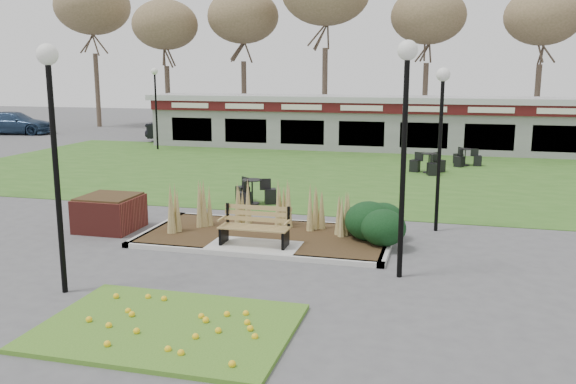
% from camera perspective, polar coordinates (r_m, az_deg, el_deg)
% --- Properties ---
extents(ground, '(100.00, 100.00, 0.00)m').
position_cam_1_polar(ground, '(14.69, -3.35, -5.61)').
color(ground, '#515154').
rests_on(ground, ground).
extents(lawn, '(34.00, 16.00, 0.02)m').
position_cam_1_polar(lawn, '(26.08, 4.84, 1.88)').
color(lawn, '#32611E').
rests_on(lawn, ground).
extents(flower_bed, '(4.20, 3.00, 0.16)m').
position_cam_1_polar(flower_bed, '(10.65, -11.20, -12.14)').
color(flower_bed, '#377120').
rests_on(flower_bed, ground).
extents(planting_bed, '(6.75, 3.40, 1.27)m').
position_cam_1_polar(planting_bed, '(15.52, 2.67, -3.27)').
color(planting_bed, '#352915').
rests_on(planting_bed, ground).
extents(park_bench, '(1.70, 0.66, 0.93)m').
position_cam_1_polar(park_bench, '(14.76, -3.07, -3.15)').
color(park_bench, olive).
rests_on(park_bench, ground).
extents(brick_planter, '(1.50, 1.50, 0.95)m').
position_cam_1_polar(brick_planter, '(17.25, -16.35, -1.86)').
color(brick_planter, maroon).
rests_on(brick_planter, ground).
extents(food_pavilion, '(24.60, 3.40, 2.90)m').
position_cam_1_polar(food_pavilion, '(33.71, 7.24, 6.48)').
color(food_pavilion, gray).
rests_on(food_pavilion, ground).
extents(tree_backdrop, '(47.24, 5.24, 10.36)m').
position_cam_1_polar(tree_backdrop, '(41.78, 9.01, 16.81)').
color(tree_backdrop, '#47382B').
rests_on(tree_backdrop, ground).
extents(lamp_post_near_left, '(0.40, 0.40, 4.86)m').
position_cam_1_polar(lamp_post_near_left, '(12.48, 10.94, 7.76)').
color(lamp_post_near_left, black).
rests_on(lamp_post_near_left, ground).
extents(lamp_post_near_right, '(0.39, 0.39, 4.75)m').
position_cam_1_polar(lamp_post_near_right, '(12.18, -21.23, 6.75)').
color(lamp_post_near_right, black).
rests_on(lamp_post_near_right, ground).
extents(lamp_post_mid_right, '(0.36, 0.36, 4.35)m').
position_cam_1_polar(lamp_post_mid_right, '(16.52, 14.16, 7.15)').
color(lamp_post_mid_right, black).
rests_on(lamp_post_mid_right, ground).
extents(lamp_post_far_left, '(0.37, 0.37, 4.40)m').
position_cam_1_polar(lamp_post_far_left, '(34.04, -12.31, 9.28)').
color(lamp_post_far_left, black).
rests_on(lamp_post_far_left, ground).
extents(bistro_set_a, '(1.49, 1.41, 0.80)m').
position_cam_1_polar(bistro_set_a, '(19.72, -3.36, -0.36)').
color(bistro_set_a, black).
rests_on(bistro_set_a, ground).
extents(bistro_set_b, '(1.51, 1.50, 0.83)m').
position_cam_1_polar(bistro_set_b, '(26.36, 13.03, 2.35)').
color(bistro_set_b, black).
rests_on(bistro_set_b, ground).
extents(bistro_set_c, '(1.26, 1.43, 0.76)m').
position_cam_1_polar(bistro_set_c, '(28.86, 16.22, 2.90)').
color(bistro_set_c, black).
rests_on(bistro_set_c, ground).
extents(car_silver, '(4.88, 3.52, 1.54)m').
position_cam_1_polar(car_silver, '(42.03, -7.19, 6.46)').
color(car_silver, '#ABABB0').
rests_on(car_silver, ground).
extents(car_black, '(5.06, 2.86, 1.58)m').
position_cam_1_polar(car_black, '(37.80, -9.42, 5.89)').
color(car_black, black).
rests_on(car_black, ground).
extents(car_blue, '(5.47, 2.95, 1.51)m').
position_cam_1_polar(car_blue, '(45.59, -24.21, 5.91)').
color(car_blue, navy).
rests_on(car_blue, ground).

